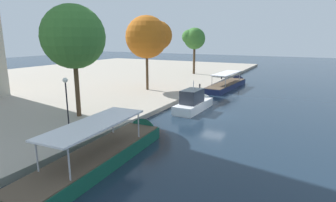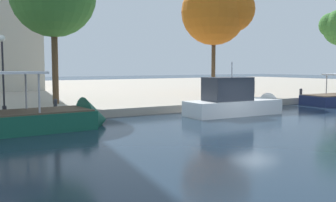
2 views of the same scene
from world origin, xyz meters
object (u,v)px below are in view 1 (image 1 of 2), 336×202
tree_2 (194,38)px  motor_yacht_1 (195,103)px  tour_boat_2 (228,86)px  lamp_post (67,97)px  tour_boat_0 (106,155)px  mooring_bollard_1 (200,86)px  mooring_bollard_0 (221,77)px  tree_1 (72,37)px  mooring_bollard_2 (107,122)px  tree_0 (150,37)px

tree_2 → motor_yacht_1: bearing=-156.6°
tour_boat_2 → tree_2: 17.38m
lamp_post → tree_2: bearing=8.0°
tour_boat_0 → motor_yacht_1: motor_yacht_1 is taller
mooring_bollard_1 → lamp_post: (-24.97, 2.40, 2.65)m
mooring_bollard_0 → lamp_post: lamp_post is taller
mooring_bollard_1 → lamp_post: size_ratio=0.17×
motor_yacht_1 → tree_1: tree_1 is taller
tour_boat_0 → mooring_bollard_0: tour_boat_0 is taller
mooring_bollard_2 → tree_0: tree_0 is taller
tour_boat_0 → tree_2: size_ratio=1.43×
mooring_bollard_1 → tree_0: size_ratio=0.07×
tour_boat_0 → motor_yacht_1: bearing=-3.9°
tour_boat_2 → mooring_bollard_1: bearing=158.8°
lamp_post → mooring_bollard_1: bearing=-5.5°
mooring_bollard_0 → mooring_bollard_2: (-34.08, 0.40, 0.03)m
mooring_bollard_0 → tour_boat_0: bearing=-174.9°
tour_boat_0 → lamp_post: (2.10, 5.86, 3.19)m
mooring_bollard_1 → tour_boat_0: bearing=-172.7°
mooring_bollard_2 → lamp_post: 4.29m
mooring_bollard_1 → mooring_bollard_2: mooring_bollard_1 is taller
motor_yacht_1 → mooring_bollard_1: size_ratio=9.85×
tree_0 → tree_2: bearing=4.1°
tour_boat_0 → mooring_bollard_0: 39.05m
motor_yacht_1 → tree_1: size_ratio=0.71×
tour_boat_2 → mooring_bollard_1: 7.02m
tour_boat_0 → tour_boat_2: size_ratio=0.97×
mooring_bollard_2 → tree_1: bearing=75.0°
tour_boat_0 → tree_2: 46.17m
tour_boat_2 → tree_1: (-27.27, 8.37, 8.35)m
tree_0 → tree_1: bearing=-175.6°
lamp_post → tree_1: (4.07, 3.08, 5.04)m
mooring_bollard_0 → mooring_bollard_1: (-11.82, -0.01, 0.04)m
mooring_bollard_1 → mooring_bollard_2: size_ratio=1.02×
lamp_post → mooring_bollard_2: bearing=-36.3°
mooring_bollard_1 → tour_boat_2: bearing=-24.4°
lamp_post → tree_1: tree_1 is taller
mooring_bollard_0 → tree_0: bearing=157.1°
tree_2 → mooring_bollard_0: bearing=-121.3°
tour_boat_0 → motor_yacht_1: size_ratio=1.83×
tour_boat_2 → mooring_bollard_1: size_ratio=18.62×
tour_boat_2 → tree_1: size_ratio=1.33×
tree_0 → mooring_bollard_1: bearing=-58.6°
mooring_bollard_2 → tree_0: bearing=19.3°
mooring_bollard_0 → tree_2: tree_2 is taller
mooring_bollard_0 → mooring_bollard_1: size_ratio=0.91×
motor_yacht_1 → tour_boat_0: bearing=-179.0°
tour_boat_2 → mooring_bollard_0: bearing=31.2°
mooring_bollard_0 → tree_2: bearing=58.7°
tour_boat_2 → lamp_post: 31.95m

